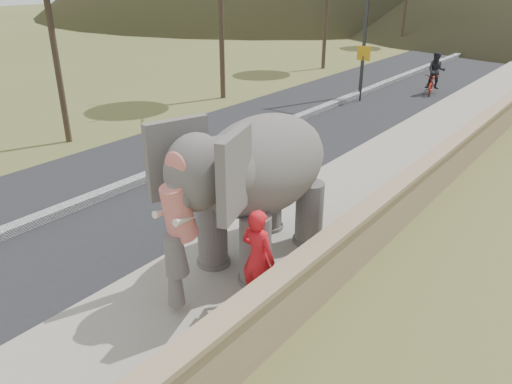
% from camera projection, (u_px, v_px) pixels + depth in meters
% --- Properties ---
extents(ground, '(160.00, 160.00, 0.00)m').
position_uv_depth(ground, '(139.00, 344.00, 7.85)').
color(ground, olive).
rests_on(ground, ground).
extents(road, '(7.00, 120.00, 0.03)m').
position_uv_depth(road, '(264.00, 134.00, 17.86)').
color(road, black).
rests_on(road, ground).
extents(median, '(0.35, 120.00, 0.22)m').
position_uv_depth(median, '(264.00, 131.00, 17.82)').
color(median, black).
rests_on(median, ground).
extents(walkway, '(3.00, 120.00, 0.15)m').
position_uv_depth(walkway, '(396.00, 162.00, 15.06)').
color(walkway, '#9E9687').
rests_on(walkway, ground).
extents(parapet, '(0.30, 120.00, 1.10)m').
position_uv_depth(parapet, '(454.00, 159.00, 13.95)').
color(parapet, tan).
rests_on(parapet, ground).
extents(signboard, '(0.60, 0.08, 2.40)m').
position_uv_depth(signboard, '(363.00, 64.00, 21.63)').
color(signboard, '#2D2D33').
rests_on(signboard, ground).
extents(elephant_and_man, '(2.32, 4.12, 2.97)m').
position_uv_depth(elephant_and_man, '(263.00, 186.00, 9.51)').
color(elephant_and_man, slate).
rests_on(elephant_and_man, ground).
extents(motorcyclist, '(1.21, 1.97, 1.95)m').
position_uv_depth(motorcyclist, '(433.00, 78.00, 23.33)').
color(motorcyclist, maroon).
rests_on(motorcyclist, ground).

